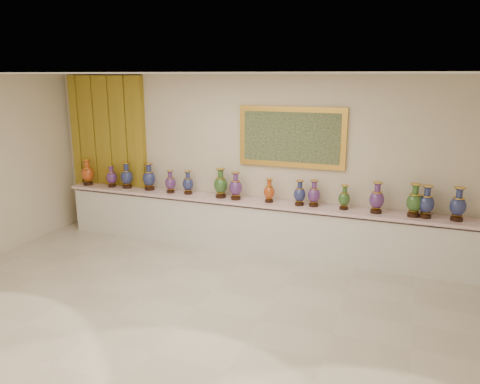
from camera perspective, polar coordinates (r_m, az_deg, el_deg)
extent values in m
plane|color=beige|center=(6.37, -5.29, -13.90)|extent=(8.00, 8.00, 0.00)
plane|color=beige|center=(8.08, 2.26, 3.50)|extent=(8.00, 0.00, 8.00)
plane|color=white|center=(5.63, -6.00, 14.18)|extent=(8.00, 8.00, 0.00)
cube|color=gold|center=(9.43, -15.65, 4.51)|extent=(1.64, 0.14, 2.95)
cube|color=gold|center=(7.80, 6.30, 6.67)|extent=(1.80, 0.06, 1.00)
cube|color=#19331F|center=(7.77, 6.23, 6.64)|extent=(1.62, 0.02, 0.82)
cube|color=white|center=(8.14, 1.67, -4.37)|extent=(7.20, 0.42, 0.81)
cube|color=beige|center=(7.99, 1.64, -1.22)|extent=(7.28, 0.48, 0.05)
cylinder|color=black|center=(9.58, -18.01, 0.99)|extent=(0.18, 0.18, 0.05)
cone|color=gold|center=(9.57, -18.03, 1.31)|extent=(0.16, 0.16, 0.03)
ellipsoid|color=#970B0E|center=(9.54, -18.09, 2.13)|extent=(0.29, 0.29, 0.29)
cylinder|color=gold|center=(9.52, -18.15, 2.87)|extent=(0.16, 0.16, 0.01)
cylinder|color=#970B0E|center=(9.51, -18.18, 3.25)|extent=(0.09, 0.09, 0.11)
cone|color=#970B0E|center=(9.49, -18.21, 3.68)|extent=(0.16, 0.16, 0.04)
cylinder|color=gold|center=(9.49, -18.22, 3.80)|extent=(0.17, 0.17, 0.01)
cylinder|color=black|center=(9.28, -15.31, 0.74)|extent=(0.15, 0.15, 0.04)
cone|color=gold|center=(9.27, -15.33, 1.02)|extent=(0.13, 0.13, 0.03)
ellipsoid|color=#24104A|center=(9.24, -15.38, 1.73)|extent=(0.22, 0.22, 0.25)
cylinder|color=gold|center=(9.22, -15.42, 2.36)|extent=(0.14, 0.14, 0.01)
cylinder|color=#24104A|center=(9.21, -15.44, 2.69)|extent=(0.08, 0.08, 0.09)
cone|color=#24104A|center=(9.20, -15.46, 3.06)|extent=(0.14, 0.14, 0.03)
cylinder|color=gold|center=(9.20, -15.47, 3.16)|extent=(0.14, 0.14, 0.01)
cylinder|color=black|center=(9.12, -13.58, 0.64)|extent=(0.17, 0.17, 0.05)
cone|color=gold|center=(9.11, -13.60, 0.97)|extent=(0.15, 0.15, 0.03)
ellipsoid|color=#0A0E41|center=(9.08, -13.64, 1.79)|extent=(0.26, 0.26, 0.28)
cylinder|color=gold|center=(9.06, -13.69, 2.53)|extent=(0.15, 0.15, 0.01)
cylinder|color=#0A0E41|center=(9.04, -13.71, 2.92)|extent=(0.09, 0.09, 0.10)
cone|color=#0A0E41|center=(9.03, -13.74, 3.35)|extent=(0.15, 0.15, 0.04)
cylinder|color=gold|center=(9.03, -13.74, 3.47)|extent=(0.16, 0.16, 0.01)
cylinder|color=black|center=(8.88, -10.96, 0.42)|extent=(0.18, 0.18, 0.05)
cone|color=gold|center=(8.86, -10.97, 0.77)|extent=(0.16, 0.16, 0.03)
ellipsoid|color=#0A0E41|center=(8.83, -11.01, 1.65)|extent=(0.30, 0.30, 0.29)
cylinder|color=gold|center=(8.81, -11.05, 2.43)|extent=(0.16, 0.16, 0.01)
cylinder|color=#0A0E41|center=(8.80, -11.07, 2.84)|extent=(0.09, 0.09, 0.11)
cone|color=#0A0E41|center=(8.78, -11.09, 3.30)|extent=(0.16, 0.16, 0.04)
cylinder|color=gold|center=(8.78, -11.10, 3.43)|extent=(0.16, 0.16, 0.01)
cylinder|color=black|center=(8.60, -8.44, 0.06)|extent=(0.15, 0.15, 0.04)
cone|color=gold|center=(8.59, -8.45, 0.35)|extent=(0.13, 0.13, 0.03)
ellipsoid|color=#24104A|center=(8.56, -8.48, 1.09)|extent=(0.19, 0.19, 0.24)
cylinder|color=gold|center=(8.54, -8.50, 1.75)|extent=(0.13, 0.13, 0.01)
cylinder|color=#24104A|center=(8.53, -8.52, 2.09)|extent=(0.08, 0.08, 0.09)
cone|color=#24104A|center=(8.52, -8.53, 2.48)|extent=(0.13, 0.13, 0.03)
cylinder|color=gold|center=(8.52, -8.53, 2.59)|extent=(0.13, 0.13, 0.01)
cylinder|color=black|center=(8.48, -6.33, -0.08)|extent=(0.15, 0.15, 0.04)
cone|color=gold|center=(8.46, -6.34, 0.22)|extent=(0.13, 0.13, 0.03)
ellipsoid|color=#0A0E41|center=(8.44, -6.36, 0.99)|extent=(0.23, 0.23, 0.24)
cylinder|color=gold|center=(8.42, -6.38, 1.67)|extent=(0.13, 0.13, 0.01)
cylinder|color=#0A0E41|center=(8.40, -6.39, 2.03)|extent=(0.08, 0.08, 0.09)
cone|color=#0A0E41|center=(8.39, -6.40, 2.43)|extent=(0.13, 0.13, 0.03)
cylinder|color=gold|center=(8.39, -6.40, 2.54)|extent=(0.14, 0.14, 0.01)
cylinder|color=black|center=(8.18, -2.35, -0.49)|extent=(0.18, 0.18, 0.05)
cone|color=gold|center=(8.17, -2.36, -0.11)|extent=(0.16, 0.16, 0.03)
ellipsoid|color=black|center=(8.13, -2.37, 0.87)|extent=(0.29, 0.29, 0.30)
cylinder|color=gold|center=(8.10, -2.38, 1.74)|extent=(0.16, 0.16, 0.01)
cylinder|color=black|center=(8.09, -2.38, 2.20)|extent=(0.10, 0.10, 0.11)
cone|color=black|center=(8.07, -2.39, 2.71)|extent=(0.16, 0.16, 0.04)
cylinder|color=gold|center=(8.07, -2.39, 2.85)|extent=(0.17, 0.17, 0.01)
cylinder|color=black|center=(8.05, -0.52, -0.74)|extent=(0.17, 0.17, 0.05)
cone|color=gold|center=(8.04, -0.52, -0.37)|extent=(0.15, 0.15, 0.03)
ellipsoid|color=#24104A|center=(8.00, -0.53, 0.55)|extent=(0.24, 0.24, 0.28)
cylinder|color=gold|center=(7.98, -0.53, 1.37)|extent=(0.15, 0.15, 0.01)
cylinder|color=#24104A|center=(7.96, -0.53, 1.80)|extent=(0.09, 0.09, 0.10)
cone|color=#24104A|center=(7.95, -0.53, 2.29)|extent=(0.15, 0.15, 0.04)
cylinder|color=gold|center=(7.95, -0.53, 2.42)|extent=(0.16, 0.16, 0.01)
cylinder|color=black|center=(7.90, 3.56, -1.08)|extent=(0.14, 0.14, 0.04)
cone|color=gold|center=(7.89, 3.56, -0.78)|extent=(0.12, 0.12, 0.03)
ellipsoid|color=#970B0E|center=(7.86, 3.58, 0.00)|extent=(0.23, 0.23, 0.23)
cylinder|color=gold|center=(7.84, 3.59, 0.70)|extent=(0.13, 0.13, 0.01)
cylinder|color=#970B0E|center=(7.82, 3.59, 1.06)|extent=(0.07, 0.07, 0.08)
cone|color=#970B0E|center=(7.81, 3.60, 1.47)|extent=(0.13, 0.13, 0.03)
cylinder|color=gold|center=(7.81, 3.60, 1.58)|extent=(0.13, 0.13, 0.01)
cylinder|color=black|center=(7.75, 7.24, -1.45)|extent=(0.15, 0.15, 0.04)
cone|color=gold|center=(7.74, 7.25, -1.13)|extent=(0.13, 0.13, 0.03)
ellipsoid|color=#0A0E41|center=(7.71, 7.27, -0.30)|extent=(0.23, 0.23, 0.24)
cylinder|color=gold|center=(7.69, 7.30, 0.44)|extent=(0.13, 0.13, 0.01)
cylinder|color=#0A0E41|center=(7.68, 7.31, 0.83)|extent=(0.08, 0.08, 0.09)
cone|color=#0A0E41|center=(7.66, 7.32, 1.27)|extent=(0.13, 0.13, 0.03)
cylinder|color=gold|center=(7.66, 7.33, 1.38)|extent=(0.14, 0.14, 0.01)
cylinder|color=black|center=(7.73, 8.96, -1.56)|extent=(0.15, 0.15, 0.04)
cone|color=gold|center=(7.72, 8.97, -1.22)|extent=(0.13, 0.13, 0.03)
ellipsoid|color=#24104A|center=(7.69, 9.01, -0.35)|extent=(0.26, 0.26, 0.25)
cylinder|color=gold|center=(7.66, 9.04, 0.43)|extent=(0.14, 0.14, 0.01)
cylinder|color=#24104A|center=(7.65, 9.05, 0.83)|extent=(0.08, 0.08, 0.09)
cone|color=#24104A|center=(7.63, 9.07, 1.28)|extent=(0.14, 0.14, 0.03)
cylinder|color=gold|center=(7.63, 9.08, 1.41)|extent=(0.14, 0.14, 0.01)
cylinder|color=black|center=(7.64, 12.53, -1.92)|extent=(0.14, 0.14, 0.04)
cone|color=gold|center=(7.63, 12.55, -1.61)|extent=(0.12, 0.12, 0.03)
ellipsoid|color=black|center=(7.60, 12.59, -0.81)|extent=(0.23, 0.23, 0.23)
cylinder|color=gold|center=(7.58, 12.63, -0.10)|extent=(0.13, 0.13, 0.01)
cylinder|color=black|center=(7.57, 12.65, 0.26)|extent=(0.07, 0.07, 0.08)
cone|color=black|center=(7.55, 12.67, 0.68)|extent=(0.13, 0.13, 0.03)
cylinder|color=gold|center=(7.55, 12.68, 0.79)|extent=(0.13, 0.13, 0.01)
cylinder|color=black|center=(7.57, 16.23, -2.26)|extent=(0.17, 0.17, 0.05)
cone|color=gold|center=(7.56, 16.26, -1.87)|extent=(0.15, 0.15, 0.03)
ellipsoid|color=#24104A|center=(7.52, 16.33, -0.88)|extent=(0.27, 0.27, 0.28)
cylinder|color=gold|center=(7.50, 16.39, 0.01)|extent=(0.16, 0.16, 0.01)
cylinder|color=#24104A|center=(7.48, 16.42, 0.47)|extent=(0.09, 0.09, 0.10)
cone|color=#24104A|center=(7.47, 16.46, 1.00)|extent=(0.16, 0.16, 0.04)
cylinder|color=gold|center=(7.46, 16.47, 1.14)|extent=(0.16, 0.16, 0.01)
cylinder|color=black|center=(7.56, 20.36, -2.62)|extent=(0.18, 0.18, 0.05)
cone|color=gold|center=(7.54, 20.40, -2.21)|extent=(0.16, 0.16, 0.03)
ellipsoid|color=black|center=(7.51, 20.49, -1.18)|extent=(0.26, 0.26, 0.30)
cylinder|color=gold|center=(7.48, 20.57, -0.25)|extent=(0.16, 0.16, 0.01)
cylinder|color=black|center=(7.46, 20.61, 0.23)|extent=(0.09, 0.09, 0.11)
cone|color=black|center=(7.45, 20.66, 0.78)|extent=(0.16, 0.16, 0.04)
cylinder|color=gold|center=(7.44, 20.68, 0.92)|extent=(0.17, 0.17, 0.01)
cylinder|color=black|center=(7.56, 21.63, -2.74)|extent=(0.17, 0.17, 0.05)
cone|color=gold|center=(7.54, 21.67, -2.35)|extent=(0.15, 0.15, 0.03)
ellipsoid|color=#0A0E41|center=(7.51, 21.76, -1.34)|extent=(0.25, 0.25, 0.29)
cylinder|color=gold|center=(7.48, 21.85, -0.44)|extent=(0.16, 0.16, 0.01)
cylinder|color=#0A0E41|center=(7.47, 21.89, 0.02)|extent=(0.09, 0.09, 0.10)
cone|color=#0A0E41|center=(7.45, 21.94, 0.55)|extent=(0.16, 0.16, 0.04)
cylinder|color=gold|center=(7.45, 21.95, 0.70)|extent=(0.16, 0.16, 0.01)
cylinder|color=black|center=(7.59, 24.89, -2.98)|extent=(0.18, 0.18, 0.05)
cone|color=gold|center=(7.58, 24.93, -2.59)|extent=(0.16, 0.16, 0.03)
ellipsoid|color=#0A0E41|center=(7.54, 25.04, -1.57)|extent=(0.26, 0.26, 0.29)
cylinder|color=gold|center=(7.52, 25.13, -0.67)|extent=(0.16, 0.16, 0.01)
cylinder|color=#0A0E41|center=(7.50, 25.18, -0.20)|extent=(0.09, 0.09, 0.11)
cone|color=#0A0E41|center=(7.48, 25.24, 0.34)|extent=(0.16, 0.16, 0.04)
cylinder|color=gold|center=(7.48, 25.26, 0.48)|extent=(0.16, 0.16, 0.01)
cube|color=white|center=(8.99, -13.86, 0.29)|extent=(0.10, 0.06, 0.00)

